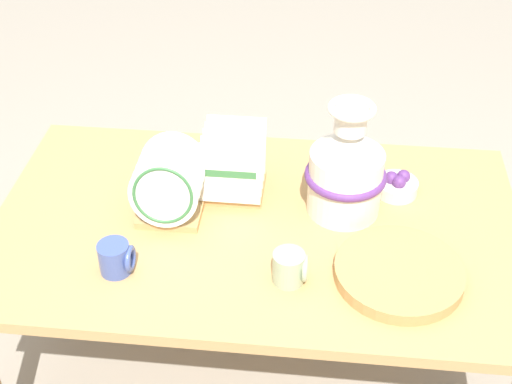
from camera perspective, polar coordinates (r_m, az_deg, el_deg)
ground_plane at (r=2.43m, az=0.00°, el=-13.03°), size 14.00×14.00×0.00m
display_table at (r=2.04m, az=0.00°, el=-3.67°), size 1.49×0.87×0.58m
ceramic_vase at (r=1.98m, az=7.23°, el=1.88°), size 0.23×0.23×0.35m
dish_rack_round_plates at (r=2.00m, az=-7.00°, el=0.14°), size 0.19×0.20×0.22m
dish_rack_square_plates at (r=2.08m, az=-1.81°, el=1.81°), size 0.18×0.19×0.20m
wicker_charger_stack at (r=1.87m, az=11.37°, el=-6.35°), size 0.33×0.33×0.04m
mug_cobalt_glaze at (r=1.87m, az=-11.11°, el=-5.21°), size 0.09×0.08×0.09m
mug_sage_glaze at (r=1.81m, az=2.77°, el=-6.05°), size 0.09×0.08×0.09m
fruit_bowl at (r=2.14m, az=11.20°, el=0.55°), size 0.12×0.12×0.07m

